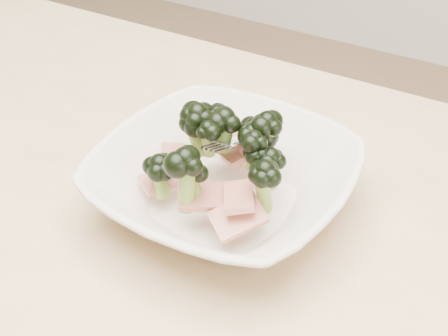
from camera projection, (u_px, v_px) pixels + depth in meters
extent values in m
cube|color=tan|center=(159.00, 250.00, 0.64)|extent=(1.20, 0.80, 0.04)
cylinder|color=tan|center=(49.00, 183.00, 1.32)|extent=(0.06, 0.06, 0.71)
imported|color=beige|center=(224.00, 182.00, 0.64)|extent=(0.27, 0.27, 0.06)
cylinder|color=olive|center=(270.00, 174.00, 0.63)|extent=(0.02, 0.01, 0.03)
ellipsoid|color=black|center=(271.00, 157.00, 0.61)|extent=(0.03, 0.03, 0.03)
cylinder|color=olive|center=(225.00, 137.00, 0.64)|extent=(0.02, 0.02, 0.04)
ellipsoid|color=black|center=(225.00, 118.00, 0.63)|extent=(0.04, 0.04, 0.03)
cylinder|color=olive|center=(254.00, 156.00, 0.62)|extent=(0.02, 0.01, 0.03)
ellipsoid|color=black|center=(254.00, 138.00, 0.61)|extent=(0.03, 0.03, 0.02)
cylinder|color=olive|center=(256.00, 163.00, 0.62)|extent=(0.02, 0.01, 0.02)
ellipsoid|color=black|center=(256.00, 151.00, 0.61)|extent=(0.03, 0.03, 0.02)
cylinder|color=olive|center=(161.00, 182.00, 0.63)|extent=(0.02, 0.02, 0.04)
ellipsoid|color=black|center=(159.00, 164.00, 0.62)|extent=(0.04, 0.04, 0.03)
cylinder|color=olive|center=(204.00, 141.00, 0.69)|extent=(0.02, 0.02, 0.04)
ellipsoid|color=black|center=(204.00, 124.00, 0.67)|extent=(0.04, 0.04, 0.03)
cylinder|color=olive|center=(264.00, 149.00, 0.65)|extent=(0.02, 0.02, 0.03)
ellipsoid|color=black|center=(265.00, 132.00, 0.64)|extent=(0.03, 0.03, 0.03)
cylinder|color=olive|center=(198.00, 136.00, 0.66)|extent=(0.02, 0.03, 0.05)
ellipsoid|color=black|center=(198.00, 113.00, 0.64)|extent=(0.04, 0.04, 0.03)
cylinder|color=olive|center=(208.00, 144.00, 0.63)|extent=(0.01, 0.01, 0.03)
ellipsoid|color=black|center=(207.00, 128.00, 0.62)|extent=(0.03, 0.03, 0.02)
cylinder|color=olive|center=(266.00, 146.00, 0.65)|extent=(0.03, 0.02, 0.05)
ellipsoid|color=black|center=(267.00, 121.00, 0.63)|extent=(0.04, 0.04, 0.03)
cylinder|color=olive|center=(251.00, 149.00, 0.64)|extent=(0.02, 0.02, 0.04)
ellipsoid|color=black|center=(252.00, 132.00, 0.63)|extent=(0.03, 0.03, 0.02)
cylinder|color=olive|center=(264.00, 195.00, 0.60)|extent=(0.02, 0.03, 0.05)
ellipsoid|color=black|center=(265.00, 170.00, 0.58)|extent=(0.04, 0.04, 0.03)
cylinder|color=olive|center=(193.00, 185.00, 0.60)|extent=(0.02, 0.02, 0.03)
ellipsoid|color=black|center=(193.00, 169.00, 0.59)|extent=(0.03, 0.03, 0.03)
cylinder|color=olive|center=(253.00, 145.00, 0.67)|extent=(0.02, 0.02, 0.04)
ellipsoid|color=black|center=(254.00, 127.00, 0.66)|extent=(0.04, 0.04, 0.03)
cylinder|color=olive|center=(197.00, 139.00, 0.66)|extent=(0.02, 0.02, 0.04)
ellipsoid|color=black|center=(196.00, 120.00, 0.64)|extent=(0.04, 0.04, 0.03)
cylinder|color=olive|center=(187.00, 187.00, 0.59)|extent=(0.02, 0.02, 0.05)
ellipsoid|color=black|center=(185.00, 159.00, 0.57)|extent=(0.04, 0.04, 0.03)
cylinder|color=olive|center=(218.00, 135.00, 0.66)|extent=(0.02, 0.02, 0.04)
ellipsoid|color=black|center=(218.00, 114.00, 0.65)|extent=(0.03, 0.03, 0.03)
cube|color=maroon|center=(237.00, 147.00, 0.69)|extent=(0.04, 0.05, 0.02)
cube|color=maroon|center=(239.00, 197.00, 0.59)|extent=(0.05, 0.05, 0.01)
cube|color=maroon|center=(163.00, 179.00, 0.65)|extent=(0.05, 0.06, 0.01)
cube|color=maroon|center=(206.00, 197.00, 0.61)|extent=(0.07, 0.06, 0.01)
cube|color=maroon|center=(238.00, 217.00, 0.59)|extent=(0.06, 0.06, 0.03)
cube|color=maroon|center=(242.00, 153.00, 0.67)|extent=(0.04, 0.05, 0.02)
cube|color=maroon|center=(179.00, 157.00, 0.67)|extent=(0.06, 0.06, 0.02)
cube|color=maroon|center=(255.00, 154.00, 0.65)|extent=(0.04, 0.04, 0.02)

